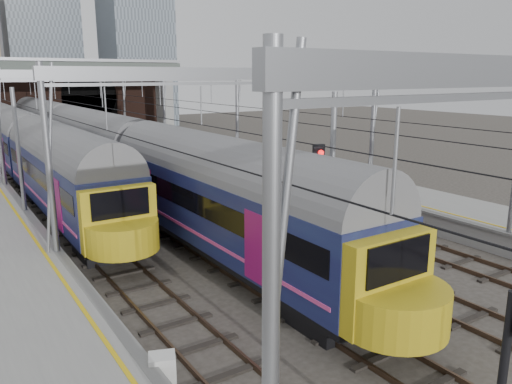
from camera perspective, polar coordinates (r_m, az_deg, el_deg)
ground at (r=17.65m, az=12.62°, el=-12.42°), size 160.00×160.00×0.00m
platform_left at (r=15.18m, az=-24.73°, el=-15.48°), size 4.32×55.00×1.12m
tracks at (r=29.38m, az=-8.74°, el=-1.77°), size 14.40×80.00×0.22m
overhead_line at (r=34.43m, az=-13.73°, el=11.23°), size 16.80×80.00×8.00m
retaining_wall at (r=64.25m, az=-21.80°, el=9.43°), size 28.00×2.75×9.00m
overbridge at (r=58.08m, az=-22.19°, el=12.00°), size 28.00×3.00×9.25m
city_skyline at (r=83.19m, az=-24.43°, el=18.69°), size 37.50×27.50×60.00m
train_main at (r=44.94m, az=-20.77°, el=6.13°), size 3.08×71.13×5.20m
train_second at (r=52.95m, az=-27.16°, el=6.42°), size 2.99×69.03×5.08m
signal_near_left at (r=9.38m, az=26.73°, el=-18.46°), size 0.36×0.45×4.43m
signal_near_centre at (r=17.00m, az=6.74°, el=-1.24°), size 0.42×0.48×5.33m
relay_cabinet at (r=12.64m, az=-10.59°, el=-20.26°), size 0.76×0.70×1.23m
equip_cover_a at (r=18.01m, az=13.66°, el=-11.77°), size 0.90×0.79×0.09m
equip_cover_b at (r=26.31m, az=-8.67°, el=-3.48°), size 1.00×0.85×0.10m
equip_cover_c at (r=23.28m, az=12.08°, el=-5.87°), size 0.90×0.73×0.09m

